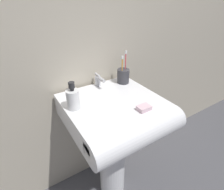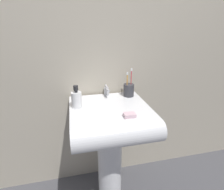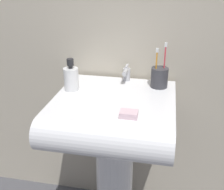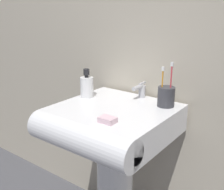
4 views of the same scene
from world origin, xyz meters
TOP-DOWN VIEW (x-y plane):
  - wall_back at (0.00, 0.30)m, footprint 5.00×0.05m
  - sink_basin at (0.00, -0.05)m, footprint 0.54×0.57m
  - faucet at (0.02, 0.20)m, footprint 0.04×0.11m
  - toothbrush_cup at (0.19, 0.16)m, footprint 0.08×0.08m
  - soap_bottle at (-0.22, 0.04)m, footprint 0.07×0.07m
  - bar_soap at (0.09, -0.17)m, footprint 0.07×0.05m

SIDE VIEW (x-z plane):
  - sink_basin at x=0.00m, z-range 0.70..0.84m
  - bar_soap at x=0.09m, z-range 0.84..0.86m
  - faucet at x=0.02m, z-range 0.84..0.92m
  - toothbrush_cup at x=0.19m, z-range 0.78..1.00m
  - soap_bottle at x=-0.22m, z-range 0.82..0.98m
  - wall_back at x=0.00m, z-range 0.00..2.40m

